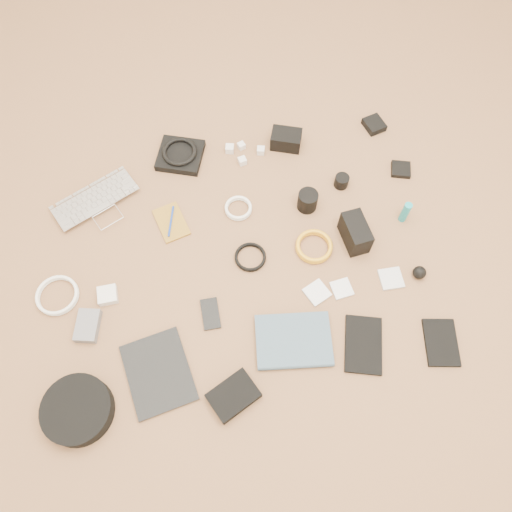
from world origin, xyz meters
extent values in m
cube|color=brown|center=(0.00, 0.00, -0.02)|extent=(4.00, 4.00, 0.04)
imported|color=#BCBCC0|center=(-0.46, 0.34, 0.01)|extent=(0.38, 0.33, 0.02)
cube|color=black|center=(-0.13, 0.51, 0.01)|extent=(0.22, 0.21, 0.03)
torus|color=black|center=(-0.13, 0.51, 0.04)|extent=(0.15, 0.15, 0.02)
cube|color=silver|center=(0.07, 0.50, 0.01)|extent=(0.04, 0.04, 0.03)
cube|color=silver|center=(0.11, 0.50, 0.01)|extent=(0.03, 0.03, 0.02)
cube|color=silver|center=(0.18, 0.46, 0.01)|extent=(0.04, 0.04, 0.03)
cube|color=silver|center=(0.10, 0.43, 0.01)|extent=(0.03, 0.03, 0.03)
cube|color=black|center=(0.29, 0.48, 0.03)|extent=(0.14, 0.12, 0.07)
cube|color=black|center=(0.66, 0.48, 0.01)|extent=(0.09, 0.09, 0.03)
cube|color=olive|center=(-0.21, 0.22, 0.00)|extent=(0.13, 0.17, 0.01)
cylinder|color=#1334A0|center=(-0.21, 0.22, 0.01)|extent=(0.04, 0.12, 0.01)
torus|color=white|center=(0.04, 0.22, 0.01)|extent=(0.12, 0.12, 0.01)
cylinder|color=black|center=(0.29, 0.18, 0.04)|extent=(0.08, 0.08, 0.08)
cylinder|color=black|center=(0.45, 0.24, 0.02)|extent=(0.05, 0.05, 0.05)
cube|color=black|center=(0.69, 0.25, 0.01)|extent=(0.09, 0.09, 0.02)
cube|color=silver|center=(-0.47, -0.02, 0.01)|extent=(0.07, 0.07, 0.03)
torus|color=white|center=(-0.63, 0.02, 0.01)|extent=(0.16, 0.16, 0.01)
torus|color=black|center=(0.04, 0.01, 0.01)|extent=(0.12, 0.12, 0.01)
torus|color=gold|center=(0.27, 0.00, 0.01)|extent=(0.16, 0.16, 0.01)
cube|color=black|center=(0.42, 0.00, 0.05)|extent=(0.08, 0.14, 0.10)
cylinder|color=teal|center=(0.62, 0.05, 0.05)|extent=(0.03, 0.03, 0.10)
cube|color=slate|center=(-0.54, -0.11, 0.02)|extent=(0.10, 0.13, 0.03)
cube|color=black|center=(-0.34, -0.32, 0.01)|extent=(0.23, 0.28, 0.01)
cube|color=black|center=(-0.14, -0.16, 0.00)|extent=(0.06, 0.11, 0.01)
cube|color=silver|center=(0.23, -0.17, 0.01)|extent=(0.10, 0.10, 0.01)
cube|color=silver|center=(0.32, -0.17, 0.00)|extent=(0.07, 0.07, 0.01)
cube|color=silver|center=(0.50, -0.18, 0.01)|extent=(0.08, 0.08, 0.01)
sphere|color=black|center=(0.60, -0.18, 0.02)|extent=(0.05, 0.05, 0.05)
cylinder|color=black|center=(-0.59, -0.38, 0.03)|extent=(0.26, 0.26, 0.06)
cube|color=black|center=(-0.12, -0.44, 0.02)|extent=(0.18, 0.15, 0.04)
imported|color=#3C5366|center=(0.09, -0.41, 0.01)|extent=(0.27, 0.22, 0.02)
cube|color=black|center=(0.33, -0.38, 0.01)|extent=(0.18, 0.22, 0.01)
cube|color=black|center=(0.58, -0.43, 0.01)|extent=(0.14, 0.18, 0.01)
camera|label=1|loc=(-0.11, -0.74, 1.60)|focal=35.00mm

